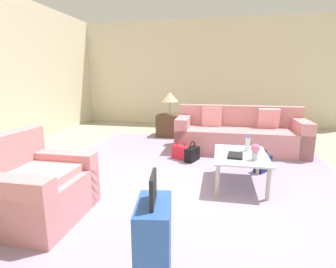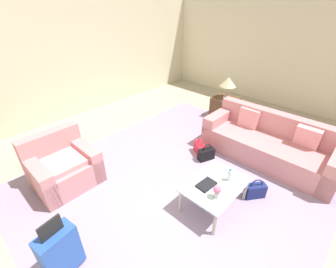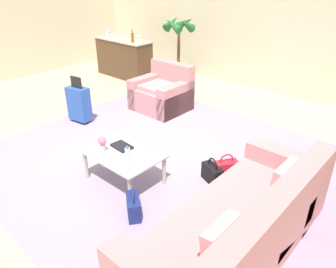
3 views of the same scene
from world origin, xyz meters
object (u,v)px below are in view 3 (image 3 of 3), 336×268
at_px(armchair, 163,94).
at_px(bar_console, 124,57).
at_px(coffee_table, 124,156).
at_px(potted_palm, 179,45).
at_px(water_bottle, 128,155).
at_px(wine_glass_leftmost, 110,32).
at_px(coffee_table_book, 122,146).
at_px(flower_vase, 102,143).
at_px(suitcase_blue, 79,103).
at_px(handbag_navy, 133,206).
at_px(wine_bottle_clear, 107,33).
at_px(wine_glass_left_of_centre, 117,34).
at_px(couch, 242,232).
at_px(wine_glass_rightmost, 137,38).
at_px(handbag_black, 212,173).
at_px(handbag_red, 226,169).
at_px(wine_bottle_amber, 132,37).
at_px(wine_glass_right_of_centre, 128,36).

relative_size(armchair, bar_console, 0.62).
height_order(coffee_table, potted_palm, potted_palm).
relative_size(water_bottle, wine_glass_leftmost, 1.32).
bearing_deg(coffee_table_book, flower_vase, -108.73).
distance_m(flower_vase, suitcase_blue, 1.98).
relative_size(flower_vase, handbag_navy, 0.57).
relative_size(bar_console, handbag_navy, 4.41).
height_order(flower_vase, bar_console, bar_console).
distance_m(coffee_table, wine_bottle_clear, 5.01).
bearing_deg(water_bottle, wine_glass_left_of_centre, 140.57).
xyz_separation_m(couch, flower_vase, (-2.02, -0.05, 0.25)).
height_order(suitcase_blue, handbag_navy, suitcase_blue).
xyz_separation_m(water_bottle, wine_bottle_clear, (-4.16, 3.09, 0.54)).
xyz_separation_m(coffee_table_book, wine_glass_leftmost, (-3.92, 3.06, 0.61)).
distance_m(armchair, wine_glass_rightmost, 2.04).
height_order(coffee_table_book, flower_vase, flower_vase).
bearing_deg(wine_glass_rightmost, coffee_table, -46.17).
relative_size(wine_bottle_clear, suitcase_blue, 0.35).
bearing_deg(bar_console, potted_palm, 24.78).
height_order(bar_console, handbag_black, bar_console).
height_order(handbag_navy, handbag_red, same).
relative_size(coffee_table_book, bar_console, 0.18).
xyz_separation_m(armchair, handbag_red, (2.25, -1.22, -0.17)).
distance_m(water_bottle, handbag_black, 1.15).
distance_m(couch, handbag_black, 1.26).
bearing_deg(wine_bottle_amber, coffee_table_book, -45.08).
bearing_deg(coffee_table, wine_bottle_clear, 142.87).
xyz_separation_m(armchair, suitcase_blue, (-0.70, -1.47, 0.06)).
height_order(water_bottle, flower_vase, flower_vase).
relative_size(wine_glass_right_of_centre, handbag_red, 0.43).
relative_size(wine_glass_rightmost, wine_bottle_clear, 0.51).
distance_m(bar_console, suitcase_blue, 2.83).
distance_m(coffee_table, handbag_red, 1.37).
height_order(coffee_table, wine_bottle_amber, wine_bottle_amber).
height_order(flower_vase, handbag_black, flower_vase).
distance_m(coffee_table_book, handbag_navy, 0.91).
bearing_deg(water_bottle, wine_glass_right_of_centre, 137.67).
xyz_separation_m(wine_glass_left_of_centre, potted_palm, (1.48, 0.61, -0.17)).
relative_size(armchair, suitcase_blue, 1.16).
relative_size(wine_glass_left_of_centre, handbag_black, 0.43).
relative_size(wine_glass_left_of_centre, wine_bottle_clear, 0.51).
distance_m(armchair, handbag_red, 2.56).
distance_m(coffee_table_book, wine_bottle_amber, 4.16).
bearing_deg(wine_glass_right_of_centre, wine_glass_left_of_centre, -177.48).
relative_size(wine_glass_right_of_centre, handbag_navy, 0.43).
height_order(armchair, wine_glass_right_of_centre, wine_glass_right_of_centre).
height_order(coffee_table, wine_glass_leftmost, wine_glass_leftmost).
xyz_separation_m(coffee_table_book, handbag_black, (1.00, 0.66, -0.31)).
distance_m(handbag_black, handbag_navy, 1.17).
relative_size(handbag_black, handbag_red, 1.00).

